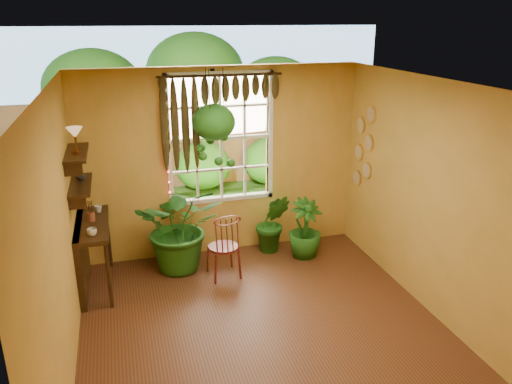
% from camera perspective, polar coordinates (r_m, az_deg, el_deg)
% --- Properties ---
extents(floor, '(4.50, 4.50, 0.00)m').
position_cam_1_polar(floor, '(5.72, 1.28, -15.99)').
color(floor, brown).
rests_on(floor, ground).
extents(ceiling, '(4.50, 4.50, 0.00)m').
position_cam_1_polar(ceiling, '(4.71, 1.52, 11.89)').
color(ceiling, silver).
rests_on(ceiling, wall_back).
extents(wall_back, '(4.00, 0.00, 4.00)m').
position_cam_1_polar(wall_back, '(7.12, -3.96, 3.33)').
color(wall_back, '#E8AF4F').
rests_on(wall_back, floor).
extents(wall_left, '(0.00, 4.50, 4.50)m').
position_cam_1_polar(wall_left, '(4.91, -21.65, -5.66)').
color(wall_left, '#E8AF4F').
rests_on(wall_left, floor).
extents(wall_right, '(0.00, 4.50, 4.50)m').
position_cam_1_polar(wall_right, '(5.93, 20.18, -1.18)').
color(wall_right, '#E8AF4F').
rests_on(wall_right, floor).
extents(window, '(1.52, 0.10, 1.86)m').
position_cam_1_polar(window, '(7.07, -4.08, 6.13)').
color(window, white).
rests_on(window, wall_back).
extents(valance_vine, '(1.70, 0.12, 1.10)m').
position_cam_1_polar(valance_vine, '(6.82, -4.69, 10.58)').
color(valance_vine, '#321B0D').
rests_on(valance_vine, window).
extents(string_lights, '(0.03, 0.03, 1.54)m').
position_cam_1_polar(string_lights, '(6.86, -10.19, 5.89)').
color(string_lights, '#FF2633').
rests_on(string_lights, window).
extents(wall_plates, '(0.04, 0.32, 1.10)m').
position_cam_1_polar(wall_plates, '(7.31, 12.19, 4.99)').
color(wall_plates, '#FAE6CC').
rests_on(wall_plates, wall_right).
extents(counter_ledge, '(0.40, 1.20, 0.90)m').
position_cam_1_polar(counter_ledge, '(6.68, -18.91, -6.18)').
color(counter_ledge, '#321B0D').
rests_on(counter_ledge, floor).
extents(shelf_lower, '(0.25, 0.90, 0.04)m').
position_cam_1_polar(shelf_lower, '(6.37, -19.43, 0.76)').
color(shelf_lower, '#321B0D').
rests_on(shelf_lower, wall_left).
extents(shelf_upper, '(0.25, 0.90, 0.04)m').
position_cam_1_polar(shelf_upper, '(6.26, -19.83, 4.23)').
color(shelf_upper, '#321B0D').
rests_on(shelf_upper, wall_left).
extents(backyard, '(14.00, 10.00, 12.00)m').
position_cam_1_polar(backyard, '(11.63, -7.63, 9.15)').
color(backyard, '#2A5217').
rests_on(backyard, ground).
extents(windsor_chair, '(0.44, 0.47, 1.07)m').
position_cam_1_polar(windsor_chair, '(6.71, -3.65, -7.24)').
color(windsor_chair, maroon).
rests_on(windsor_chair, floor).
extents(potted_plant_left, '(1.30, 1.18, 1.27)m').
position_cam_1_polar(potted_plant_left, '(6.85, -8.58, -3.89)').
color(potted_plant_left, '#184F15').
rests_on(potted_plant_left, floor).
extents(potted_plant_mid, '(0.58, 0.51, 0.90)m').
position_cam_1_polar(potted_plant_mid, '(7.35, 1.91, -3.54)').
color(potted_plant_mid, '#184F15').
rests_on(potted_plant_mid, floor).
extents(potted_plant_right, '(0.59, 0.59, 0.86)m').
position_cam_1_polar(potted_plant_right, '(7.24, 5.61, -4.19)').
color(potted_plant_right, '#184F15').
rests_on(potted_plant_right, floor).
extents(hanging_basket, '(0.57, 0.57, 1.32)m').
position_cam_1_polar(hanging_basket, '(6.64, -4.83, 7.36)').
color(hanging_basket, black).
rests_on(hanging_basket, ceiling).
extents(cup_a, '(0.14, 0.14, 0.09)m').
position_cam_1_polar(cup_a, '(6.14, -18.24, -4.37)').
color(cup_a, silver).
rests_on(cup_a, counter_ledge).
extents(cup_b, '(0.11, 0.11, 0.09)m').
position_cam_1_polar(cup_b, '(6.83, -17.59, -1.85)').
color(cup_b, beige).
rests_on(cup_b, counter_ledge).
extents(brush_jar, '(0.09, 0.09, 0.34)m').
position_cam_1_polar(brush_jar, '(6.54, -18.39, -2.05)').
color(brush_jar, brown).
rests_on(brush_jar, counter_ledge).
extents(shelf_vase, '(0.14, 0.14, 0.13)m').
position_cam_1_polar(shelf_vase, '(6.49, -19.40, 1.84)').
color(shelf_vase, '#B2AD99').
rests_on(shelf_vase, shelf_lower).
extents(tiffany_lamp, '(0.18, 0.18, 0.31)m').
position_cam_1_polar(tiffany_lamp, '(6.11, -20.00, 6.23)').
color(tiffany_lamp, brown).
rests_on(tiffany_lamp, shelf_upper).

